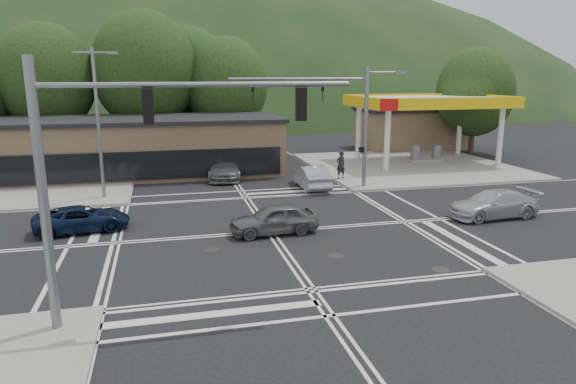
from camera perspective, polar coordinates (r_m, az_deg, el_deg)
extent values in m
plane|color=black|center=(25.07, -2.03, -4.43)|extent=(120.00, 120.00, 0.00)
cube|color=gray|center=(43.89, 13.30, 2.89)|extent=(16.00, 16.00, 0.15)
cube|color=gray|center=(40.43, -28.10, 0.85)|extent=(16.00, 16.00, 0.15)
cylinder|color=silver|center=(40.45, 10.96, 5.64)|extent=(0.44, 0.44, 5.00)
cylinder|color=silver|center=(45.93, 7.83, 6.61)|extent=(0.44, 0.44, 5.00)
cylinder|color=silver|center=(45.54, 22.53, 5.69)|extent=(0.44, 0.44, 5.00)
cylinder|color=silver|center=(50.46, 18.52, 6.63)|extent=(0.44, 0.44, 5.00)
cube|color=silver|center=(45.14, 15.37, 9.73)|extent=(12.00, 8.00, 0.60)
cube|color=yellow|center=(41.69, 18.05, 9.33)|extent=(12.20, 0.25, 0.90)
cube|color=yellow|center=(48.67, 13.06, 10.06)|extent=(12.20, 0.25, 0.90)
cube|color=yellow|center=(42.56, 8.18, 9.89)|extent=(0.25, 8.20, 0.90)
cube|color=yellow|center=(48.33, 21.69, 9.47)|extent=(0.25, 8.20, 0.90)
cube|color=red|center=(38.95, 11.17, 9.50)|extent=(1.40, 0.12, 0.90)
cube|color=gray|center=(45.66, 14.99, 3.40)|extent=(3.00, 1.00, 0.30)
cube|color=slate|center=(45.08, 13.92, 4.25)|extent=(0.60, 0.50, 1.30)
cube|color=slate|center=(46.04, 16.14, 4.29)|extent=(0.60, 0.50, 1.30)
cube|color=#846B4F|center=(54.72, 13.35, 6.76)|extent=(10.00, 6.00, 3.80)
cube|color=brown|center=(40.92, -18.18, 4.61)|extent=(24.00, 8.00, 4.00)
ellipsoid|color=#1C3317|center=(113.78, -11.51, 8.94)|extent=(252.00, 126.00, 140.00)
cylinder|color=#382619|center=(48.56, -24.75, 5.79)|extent=(0.50, 0.50, 4.84)
ellipsoid|color=black|center=(48.30, -25.28, 11.36)|extent=(8.00, 8.00, 9.20)
cylinder|color=#382619|center=(47.69, -15.25, 6.68)|extent=(0.50, 0.50, 5.28)
ellipsoid|color=black|center=(47.44, -15.63, 12.88)|extent=(9.00, 9.00, 10.35)
cylinder|color=#382619|center=(48.08, -6.81, 6.56)|extent=(0.50, 0.50, 4.40)
ellipsoid|color=black|center=(47.80, -6.95, 11.69)|extent=(7.60, 7.60, 8.74)
cylinder|color=#382619|center=(51.75, -10.70, 7.12)|extent=(0.50, 0.50, 4.84)
ellipsoid|color=black|center=(51.51, -10.92, 12.36)|extent=(8.40, 8.40, 9.66)
cylinder|color=#382619|center=(52.44, 19.76, 6.18)|extent=(0.50, 0.50, 3.96)
ellipsoid|color=black|center=(52.17, 20.09, 10.40)|extent=(7.20, 7.20, 8.28)
cylinder|color=slate|center=(32.77, -20.31, 6.93)|extent=(0.20, 0.20, 9.00)
cylinder|color=slate|center=(32.65, -20.91, 14.27)|extent=(2.20, 0.12, 0.12)
cube|color=slate|center=(32.55, -18.93, 14.42)|extent=(0.60, 0.25, 0.15)
cylinder|color=slate|center=(34.40, 8.61, 7.00)|extent=(0.28, 0.28, 8.00)
cylinder|color=slate|center=(32.77, 1.33, 12.45)|extent=(9.00, 0.16, 0.16)
imported|color=black|center=(33.21, 3.87, 10.88)|extent=(0.16, 0.20, 1.00)
imported|color=black|center=(32.13, -3.94, 10.81)|extent=(0.16, 0.20, 1.00)
cylinder|color=slate|center=(34.69, 10.70, 12.93)|extent=(2.40, 0.12, 0.12)
cube|color=slate|center=(35.16, 12.37, 12.85)|extent=(0.70, 0.30, 0.15)
cube|color=black|center=(34.47, 8.15, 4.68)|extent=(0.25, 0.30, 0.35)
cylinder|color=slate|center=(15.97, -25.53, -0.95)|extent=(0.28, 0.28, 8.00)
cylinder|color=slate|center=(15.27, -9.67, 11.69)|extent=(9.00, 0.16, 0.16)
cube|color=black|center=(15.26, -15.28, 9.16)|extent=(0.30, 0.25, 1.00)
cube|color=black|center=(15.81, 1.47, 9.72)|extent=(0.30, 0.25, 1.00)
imported|color=#0B1733|center=(26.94, -21.92, -2.78)|extent=(4.71, 2.68, 1.24)
imported|color=#595B5E|center=(24.61, -1.61, -3.01)|extent=(4.35, 2.00, 1.44)
imported|color=#AEB1B5|center=(29.49, 21.84, -1.25)|extent=(5.08, 2.31, 1.44)
imported|color=#9FA1A6|center=(34.48, 2.57, 1.70)|extent=(1.64, 4.65, 1.53)
imported|color=#B2B1AD|center=(44.47, -3.16, 4.34)|extent=(2.32, 5.04, 1.67)
imported|color=#5C5F61|center=(37.92, -7.03, 2.71)|extent=(3.00, 5.79, 1.60)
imported|color=black|center=(37.04, 5.88, 3.02)|extent=(0.82, 0.64, 1.98)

